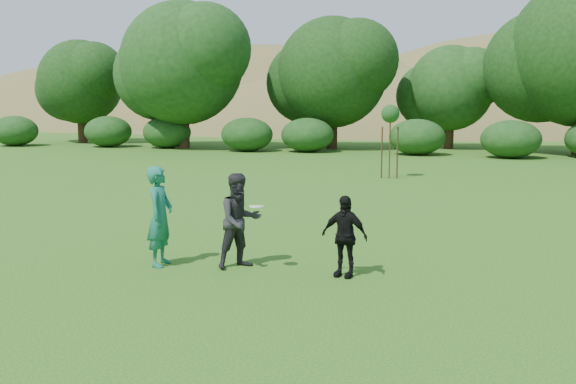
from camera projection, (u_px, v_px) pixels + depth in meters
name	position (u px, v px, depth m)	size (l,w,h in m)	color
ground	(244.00, 280.00, 10.94)	(120.00, 120.00, 0.00)	#19470C
player_teal	(160.00, 216.00, 11.80)	(0.68, 0.44, 1.85)	#176B53
player_grey	(240.00, 221.00, 11.65)	(0.85, 0.66, 1.74)	#242426
player_black	(344.00, 236.00, 11.08)	(0.84, 0.35, 1.43)	black
frisbee	(257.00, 207.00, 11.30)	(0.27, 0.27, 0.05)	white
sapling	(390.00, 116.00, 24.60)	(0.70, 0.70, 2.85)	#3B2817
hillside	(419.00, 223.00, 78.34)	(150.00, 72.00, 52.00)	olive
tree_row	(455.00, 67.00, 36.89)	(53.92, 10.38, 9.62)	#3A2616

